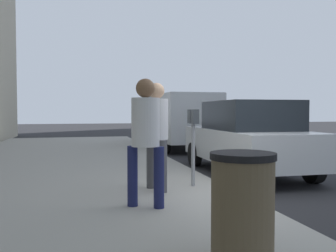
{
  "coord_description": "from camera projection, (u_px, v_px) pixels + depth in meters",
  "views": [
    {
      "loc": [
        -5.88,
        2.66,
        1.53
      ],
      "look_at": [
        0.28,
        1.11,
        1.27
      ],
      "focal_mm": 38.93,
      "sensor_mm": 36.0,
      "label": 1
    }
  ],
  "objects": [
    {
      "name": "pedestrian_bystander",
      "position": [
        145.0,
        131.0,
        5.19
      ],
      "size": [
        0.4,
        0.5,
        1.84
      ],
      "rotation": [
        0.0,
        0.0,
        -0.52
      ],
      "color": "#191E4C",
      "rests_on": "sidewalk_slab"
    },
    {
      "name": "trash_bin",
      "position": [
        242.0,
        208.0,
        3.26
      ],
      "size": [
        0.59,
        0.59,
        1.01
      ],
      "color": "brown",
      "rests_on": "sidewalk_slab"
    },
    {
      "name": "parked_van_far",
      "position": [
        178.0,
        118.0,
        14.9
      ],
      "size": [
        5.23,
        2.18,
        2.18
      ],
      "color": "silver",
      "rests_on": "ground_plane"
    },
    {
      "name": "sidewalk_slab",
      "position": [
        55.0,
        204.0,
        5.68
      ],
      "size": [
        28.0,
        6.0,
        0.15
      ],
      "primitive_type": "cube",
      "color": "gray",
      "rests_on": "ground_plane"
    },
    {
      "name": "pedestrian_at_meter",
      "position": [
        156.0,
        126.0,
        6.31
      ],
      "size": [
        0.54,
        0.41,
        1.87
      ],
      "rotation": [
        0.0,
        0.0,
        -1.24
      ],
      "color": "#47474C",
      "rests_on": "sidewalk_slab"
    },
    {
      "name": "parking_meter",
      "position": [
        193.0,
        131.0,
        6.66
      ],
      "size": [
        0.36,
        0.12,
        1.41
      ],
      "color": "gray",
      "rests_on": "sidewalk_slab"
    },
    {
      "name": "ground_plane",
      "position": [
        233.0,
        198.0,
        6.41
      ],
      "size": [
        80.0,
        80.0,
        0.0
      ],
      "primitive_type": "plane",
      "color": "#232326",
      "rests_on": "ground"
    },
    {
      "name": "parked_sedan_near",
      "position": [
        247.0,
        137.0,
        8.82
      ],
      "size": [
        4.44,
        2.04,
        1.77
      ],
      "color": "silver",
      "rests_on": "ground_plane"
    }
  ]
}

